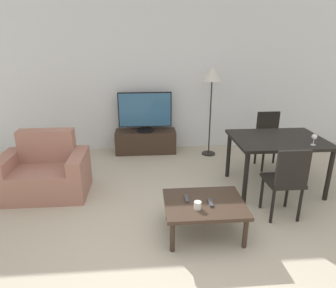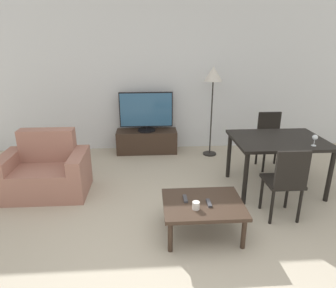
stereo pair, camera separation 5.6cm
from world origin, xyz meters
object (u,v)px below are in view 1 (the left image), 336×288
at_px(dining_table, 277,144).
at_px(wine_glass_left, 314,137).
at_px(tv, 145,112).
at_px(tv_stand, 146,141).
at_px(coffee_table, 204,206).
at_px(dining_chair_far, 269,137).
at_px(remote_secondary, 210,203).
at_px(remote_primary, 187,199).
at_px(cup_white_near, 198,205).
at_px(armchair, 46,173).
at_px(floor_lamp, 212,80).
at_px(dining_chair_near, 286,179).

height_order(dining_table, wine_glass_left, wine_glass_left).
xyz_separation_m(tv, dining_table, (1.79, -1.56, -0.12)).
bearing_deg(tv_stand, coffee_table, -76.62).
relative_size(dining_chair_far, remote_secondary, 5.97).
relative_size(remote_primary, cup_white_near, 1.86).
xyz_separation_m(armchair, cup_white_near, (1.87, -1.17, 0.12)).
height_order(tv_stand, dining_chair_far, dining_chair_far).
relative_size(dining_table, floor_lamp, 0.77).
distance_m(tv_stand, dining_table, 2.41).
xyz_separation_m(coffee_table, cup_white_near, (-0.10, -0.12, 0.08)).
relative_size(dining_chair_far, cup_white_near, 11.08).
relative_size(tv, dining_chair_near, 1.07).
xyz_separation_m(tv_stand, coffee_table, (0.60, -2.53, 0.12)).
bearing_deg(armchair, dining_chair_near, -16.06).
bearing_deg(wine_glass_left, cup_white_near, -153.89).
height_order(tv_stand, dining_table, dining_table).
bearing_deg(tv_stand, remote_secondary, -75.62).
relative_size(tv_stand, cup_white_near, 13.65).
height_order(dining_table, cup_white_near, dining_table).
bearing_deg(remote_primary, remote_secondary, -23.93).
distance_m(armchair, wine_glass_left, 3.53).
relative_size(tv, dining_chair_far, 1.07).
xyz_separation_m(armchair, remote_secondary, (2.02, -1.08, 0.09)).
xyz_separation_m(dining_chair_far, remote_secondary, (-1.34, -1.77, -0.12)).
xyz_separation_m(dining_chair_far, wine_glass_left, (0.11, -1.07, 0.34)).
xyz_separation_m(coffee_table, dining_chair_far, (1.40, 1.74, 0.18)).
bearing_deg(coffee_table, dining_chair_far, 51.12).
relative_size(coffee_table, wine_glass_left, 5.80).
distance_m(tv_stand, remote_primary, 2.50).
bearing_deg(floor_lamp, wine_glass_left, -59.94).
xyz_separation_m(armchair, floor_lamp, (2.51, 1.27, 1.06)).
distance_m(coffee_table, dining_table, 1.57).
bearing_deg(floor_lamp, coffee_table, -103.21).
height_order(remote_primary, remote_secondary, same).
relative_size(coffee_table, dining_chair_far, 0.95).
bearing_deg(floor_lamp, tv, 169.91).
height_order(coffee_table, remote_primary, remote_primary).
bearing_deg(coffee_table, remote_secondary, -30.08).
bearing_deg(floor_lamp, remote_primary, -107.93).
distance_m(tv_stand, floor_lamp, 1.64).
height_order(dining_chair_far, wine_glass_left, dining_chair_far).
xyz_separation_m(dining_table, dining_chair_near, (-0.21, -0.77, -0.14)).
bearing_deg(dining_table, floor_lamp, 115.37).
distance_m(dining_table, remote_secondary, 1.54).
xyz_separation_m(dining_chair_far, cup_white_near, (-1.50, -1.86, -0.09)).
distance_m(tv, remote_secondary, 2.67).
xyz_separation_m(armchair, wine_glass_left, (3.47, -0.39, 0.55)).
height_order(tv, dining_chair_far, tv).
distance_m(dining_table, dining_chair_far, 0.81).
height_order(tv, dining_chair_near, tv).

